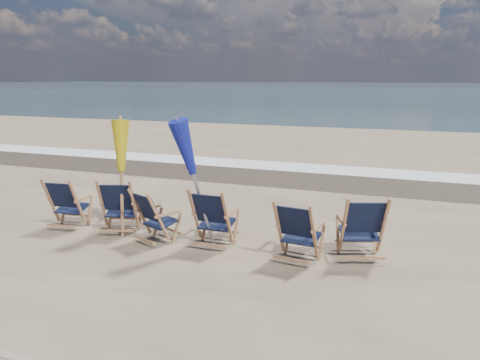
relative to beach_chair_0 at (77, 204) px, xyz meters
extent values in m
plane|color=#364F5A|center=(2.64, 126.84, -0.47)|extent=(400.00, 400.00, 0.00)
cube|color=silver|center=(2.64, 7.14, -0.47)|extent=(200.00, 1.40, 0.01)
cube|color=#42362A|center=(2.64, 5.64, -0.47)|extent=(200.00, 2.60, 0.00)
cylinder|color=#A7724A|center=(0.88, 0.09, 0.50)|extent=(0.06, 0.06, 1.95)
cone|color=gold|center=(0.88, 0.09, 1.00)|extent=(0.30, 0.30, 0.85)
cylinder|color=#A5A5AD|center=(2.36, -0.05, 0.58)|extent=(0.06, 0.06, 2.10)
cone|color=navy|center=(2.36, -0.05, 1.15)|extent=(0.30, 0.30, 0.85)
camera|label=1|loc=(5.40, -6.39, 2.17)|focal=35.00mm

